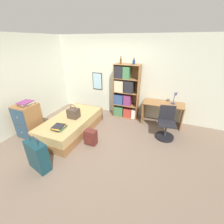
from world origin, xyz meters
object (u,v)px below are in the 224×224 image
Objects in this scene: bookcase at (125,93)px; desk_lamp at (176,95)px; magazine_pile_on_dresser at (26,103)px; desk at (163,110)px; bottle_green at (121,61)px; backpack at (91,137)px; bottle_brown at (134,62)px; bed at (72,124)px; dresser at (28,121)px; desk_chair at (166,128)px; suitcase at (38,156)px; book_stack_on_bed at (59,127)px; handbag at (74,113)px.

bookcase reaches higher than desk_lamp.
bookcase is 1.56m from desk_lamp.
magazine_pile_on_dresser is 0.31× the size of desk.
bottle_green is 1.95m from desk.
bottle_brown is at bearing 73.50° from backpack.
bed is 2.19× the size of dresser.
desk_lamp is 1.04m from desk_chair.
bed is 2.63m from desk_chair.
magazine_pile_on_dresser is (-1.12, 0.87, 0.64)m from suitcase.
magazine_pile_on_dresser is (-0.98, 0.02, 0.48)m from book_stack_on_bed.
dresser is at bearing -159.38° from desk_chair.
bottle_green is at bearing 47.16° from dresser.
handbag reaches higher than suitcase.
bed is 1.14× the size of bookcase.
handbag is 2.25× the size of bottle_brown.
handbag is 1.82× the size of bottle_green.
bookcase is at bearing 53.59° from bed.
bottle_brown is (1.13, 2.94, 1.51)m from suitcase.
dresser is 2.95m from bookcase.
desk is (1.26, -0.08, -0.34)m from bookcase.
bottle_green is at bearing 75.71° from suitcase.
bottle_green is at bearing 66.73° from book_stack_on_bed.
handbag is 1.12× the size of magazine_pile_on_dresser.
suitcase is 0.44× the size of bookcase.
suitcase is 3.35m from bottle_green.
desk_lamp is at bearing 50.02° from suitcase.
magazine_pile_on_dresser is at bearing -134.26° from bookcase.
bed is 1.30m from magazine_pile_on_dresser.
bed is 2.30× the size of desk_chair.
handbag is at bearing -121.86° from bottle_green.
desk is at bearing 103.43° from desk_chair.
desk_chair is at bearing 27.86° from book_stack_on_bed.
book_stack_on_bed is at bearing -141.42° from desk_lamp.
bottle_green is 0.55× the size of desk_lamp.
bottle_brown is (2.29, 2.10, 1.38)m from dresser.
desk_chair is at bearing 20.62° from dresser.
book_stack_on_bed is 0.41× the size of desk_chair.
book_stack_on_bed is 3.04m from desk.
dresser is (-1.02, -0.01, -0.02)m from book_stack_on_bed.
bookcase is (1.02, 2.08, 0.36)m from book_stack_on_bed.
desk_lamp reaches higher than desk_chair.
book_stack_on_bed reaches higher than backpack.
desk_chair is at bearing -76.57° from desk.
desk_lamp reaches higher than desk.
desk_lamp reaches higher than magazine_pile_on_dresser.
dresser is at bearing -132.84° from bottle_green.
suitcase is (0.22, -1.44, 0.10)m from bed.
desk_chair is 2.24× the size of backpack.
bottle_green is at bearing 154.84° from desk_chair.
desk_lamp is (2.65, 1.47, 0.76)m from bed.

